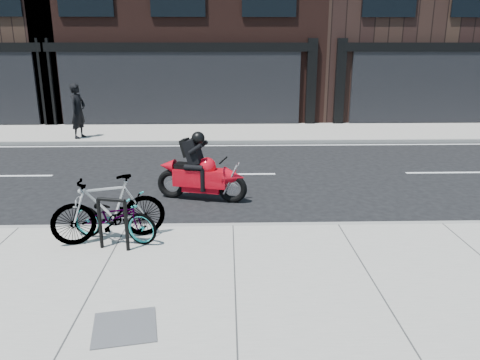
{
  "coord_description": "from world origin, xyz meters",
  "views": [
    {
      "loc": [
        -0.09,
        -10.2,
        3.46
      ],
      "look_at": [
        0.14,
        -1.58,
        0.9
      ],
      "focal_mm": 35.0,
      "sensor_mm": 36.0,
      "label": 1
    }
  ],
  "objects_px": {
    "bicycle_front": "(114,217)",
    "pedestrian": "(78,111)",
    "motorcycle": "(205,173)",
    "utility_grate": "(125,327)",
    "bike_rack": "(113,219)",
    "bicycle_rear": "(109,209)"
  },
  "relations": [
    {
      "from": "bicycle_front",
      "to": "pedestrian",
      "type": "xyz_separation_m",
      "value": [
        -3.33,
        9.15,
        0.54
      ]
    },
    {
      "from": "bicycle_front",
      "to": "motorcycle",
      "type": "height_order",
      "value": "motorcycle"
    },
    {
      "from": "pedestrian",
      "to": "utility_grate",
      "type": "height_order",
      "value": "pedestrian"
    },
    {
      "from": "utility_grate",
      "to": "pedestrian",
      "type": "bearing_deg",
      "value": 108.89
    },
    {
      "from": "bike_rack",
      "to": "bicycle_front",
      "type": "height_order",
      "value": "bike_rack"
    },
    {
      "from": "bicycle_rear",
      "to": "utility_grate",
      "type": "relative_size",
      "value": 2.57
    },
    {
      "from": "bicycle_rear",
      "to": "pedestrian",
      "type": "relative_size",
      "value": 1.0
    },
    {
      "from": "bike_rack",
      "to": "bicycle_front",
      "type": "relative_size",
      "value": 0.55
    },
    {
      "from": "bicycle_front",
      "to": "pedestrian",
      "type": "bearing_deg",
      "value": 39.61
    },
    {
      "from": "bicycle_front",
      "to": "bicycle_rear",
      "type": "relative_size",
      "value": 0.85
    },
    {
      "from": "bicycle_front",
      "to": "utility_grate",
      "type": "bearing_deg",
      "value": -145.39
    },
    {
      "from": "bicycle_rear",
      "to": "bicycle_front",
      "type": "bearing_deg",
      "value": 71.13
    },
    {
      "from": "bike_rack",
      "to": "utility_grate",
      "type": "bearing_deg",
      "value": -74.46
    },
    {
      "from": "bicycle_rear",
      "to": "motorcycle",
      "type": "height_order",
      "value": "motorcycle"
    },
    {
      "from": "bike_rack",
      "to": "bicycle_rear",
      "type": "distance_m",
      "value": 0.41
    },
    {
      "from": "motorcycle",
      "to": "utility_grate",
      "type": "distance_m",
      "value": 5.2
    },
    {
      "from": "motorcycle",
      "to": "utility_grate",
      "type": "xyz_separation_m",
      "value": [
        -0.76,
        -5.12,
        -0.5
      ]
    },
    {
      "from": "pedestrian",
      "to": "utility_grate",
      "type": "relative_size",
      "value": 2.58
    },
    {
      "from": "bike_rack",
      "to": "motorcycle",
      "type": "relative_size",
      "value": 0.43
    },
    {
      "from": "bicycle_front",
      "to": "bicycle_rear",
      "type": "height_order",
      "value": "bicycle_rear"
    },
    {
      "from": "bicycle_rear",
      "to": "utility_grate",
      "type": "height_order",
      "value": "bicycle_rear"
    },
    {
      "from": "motorcycle",
      "to": "bike_rack",
      "type": "bearing_deg",
      "value": -100.91
    }
  ]
}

